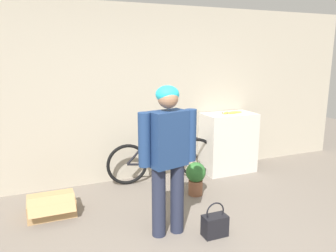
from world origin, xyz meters
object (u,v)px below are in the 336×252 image
Objects in this scene: person at (168,150)px; banana at (232,112)px; cardboard_box at (52,206)px; bicycle at (163,159)px; handbag at (215,225)px; potted_plant at (196,176)px.

banana is (1.67, 1.40, 0.05)m from person.
banana is 0.66× the size of cardboard_box.
handbag is at bearing -88.86° from bicycle.
banana is 0.79× the size of potted_plant.
potted_plant reaches higher than cardboard_box.
handbag is (-1.23, -1.64, -0.86)m from banana.
bicycle reaches higher than potted_plant.
banana is at bearing 53.00° from handbag.
person reaches higher than bicycle.
banana is 2.22m from handbag.
handbag is at bearing -105.91° from potted_plant.
cardboard_box is at bearing 143.49° from handbag.
potted_plant is at bearing -146.57° from banana.
cardboard_box is (-1.64, -0.53, -0.22)m from bicycle.
bicycle is at bearing 107.71° from potted_plant.
person is 3.46× the size of potted_plant.
person is 1.26m from potted_plant.
banana reaches higher than potted_plant.
potted_plant is (0.29, 1.01, 0.14)m from handbag.
handbag is 1.06m from potted_plant.
bicycle is 3.73× the size of potted_plant.
bicycle is 1.74m from cardboard_box.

